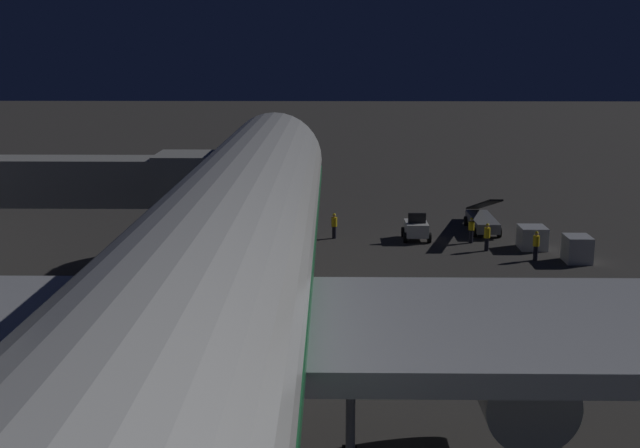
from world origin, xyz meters
TOP-DOWN VIEW (x-y plane):
  - ground_plane at (0.00, 0.00)m, footprint 320.00×320.00m
  - airliner_at_gate at (-0.00, 10.95)m, footprint 52.75×68.40m
  - jet_bridge at (11.03, -11.09)m, footprint 20.35×3.40m
  - belt_loader at (-14.43, -24.94)m, footprint 1.96×9.04m
  - baggage_tug_spare at (-9.43, -22.28)m, footprint 1.86×2.32m
  - baggage_container_near_belt at (-16.80, -20.02)m, footprint 1.71×1.86m
  - baggage_container_mid_row at (-18.75, -16.75)m, footprint 1.53×1.77m
  - ground_crew_near_nose_gear at (-3.81, -22.63)m, footprint 0.40×0.40m
  - ground_crew_by_belt_loader at (-16.29, -17.05)m, footprint 0.40×0.40m
  - ground_crew_under_port_wing at (-13.04, -21.46)m, footprint 0.40×0.40m
  - ground_crew_walking_aft at (-13.70, -19.35)m, footprint 0.40×0.40m
  - traffic_cone_nose_port at (-2.20, -21.57)m, footprint 0.36×0.36m
  - traffic_cone_nose_starboard at (2.20, -21.57)m, footprint 0.36×0.36m

SIDE VIEW (x-z plane):
  - ground_plane at x=0.00m, z-range 0.00..0.00m
  - traffic_cone_nose_port at x=-2.20m, z-range 0.00..0.55m
  - traffic_cone_nose_starboard at x=2.20m, z-range 0.00..0.55m
  - baggage_container_near_belt at x=-16.80m, z-range 0.00..1.48m
  - baggage_tug_spare at x=-9.43m, z-range -0.20..1.75m
  - baggage_container_mid_row at x=-18.75m, z-range 0.00..1.63m
  - belt_loader at x=-14.43m, z-range -0.75..2.45m
  - ground_crew_under_port_wing at x=-13.04m, z-range 0.09..1.85m
  - ground_crew_near_nose_gear at x=-3.81m, z-range 0.09..1.86m
  - ground_crew_walking_aft at x=-13.70m, z-range 0.09..1.92m
  - ground_crew_by_belt_loader at x=-16.29m, z-range 0.10..1.95m
  - airliner_at_gate at x=0.00m, z-range -4.12..15.71m
  - jet_bridge at x=11.03m, z-range 2.17..9.60m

